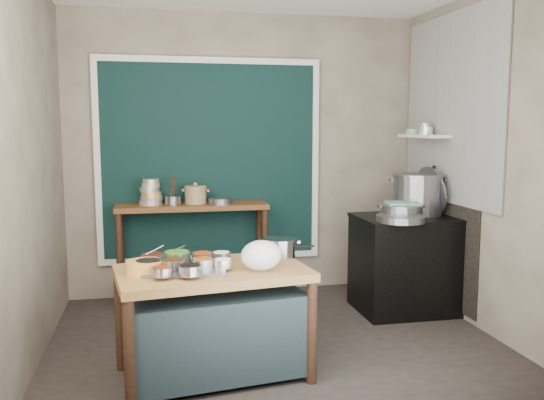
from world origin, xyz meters
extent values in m
cube|color=#2B2521|center=(0.00, 0.00, -0.01)|extent=(3.50, 3.00, 0.02)
cube|color=gray|center=(0.00, 1.51, 1.40)|extent=(3.50, 0.02, 2.80)
cube|color=gray|center=(-1.76, 0.00, 1.40)|extent=(0.02, 3.00, 2.80)
cube|color=gray|center=(1.76, 0.00, 1.40)|extent=(0.02, 3.00, 2.80)
cube|color=black|center=(-0.35, 1.47, 1.35)|extent=(2.10, 0.02, 1.90)
cube|color=#B2B2AA|center=(1.74, 0.55, 1.85)|extent=(0.02, 1.70, 1.70)
cube|color=black|center=(1.74, 0.65, 0.70)|extent=(0.01, 1.30, 1.30)
cube|color=beige|center=(1.63, 0.85, 1.60)|extent=(0.22, 0.70, 0.03)
cube|color=brown|center=(-0.54, -0.51, 0.38)|extent=(1.34, 0.88, 0.75)
cube|color=#553018|center=(-0.55, 1.28, 0.47)|extent=(1.45, 0.40, 0.95)
cube|color=black|center=(1.35, 0.55, 0.42)|extent=(0.90, 0.68, 0.85)
cube|color=black|center=(1.35, 0.55, 0.86)|extent=(0.92, 0.69, 0.03)
cube|color=gray|center=(-0.72, -0.52, 0.76)|extent=(0.57, 0.44, 0.02)
cylinder|color=gray|center=(-0.93, -0.38, 0.81)|extent=(0.16, 0.16, 0.07)
cylinder|color=gray|center=(-0.60, -0.39, 0.80)|extent=(0.15, 0.15, 0.06)
cylinder|color=gray|center=(-0.61, -0.56, 0.80)|extent=(0.15, 0.15, 0.06)
cylinder|color=gray|center=(-0.47, -0.38, 0.80)|extent=(0.13, 0.13, 0.06)
cylinder|color=gray|center=(-0.87, -0.71, 0.80)|extent=(0.13, 0.13, 0.06)
cylinder|color=gray|center=(-0.96, -0.56, 0.81)|extent=(0.17, 0.17, 0.07)
cylinder|color=gray|center=(-0.77, -0.38, 0.81)|extent=(0.19, 0.19, 0.07)
cylinder|color=gray|center=(-0.71, -0.73, 0.80)|extent=(0.15, 0.15, 0.06)
cylinder|color=silver|center=(-0.48, -0.58, 0.80)|extent=(0.12, 0.12, 0.06)
cylinder|color=gray|center=(-0.80, -0.57, 0.81)|extent=(0.16, 0.16, 0.07)
cylinder|color=#B58432|center=(-0.98, -0.56, 0.79)|extent=(0.28, 0.28, 0.09)
ellipsoid|color=white|center=(-0.23, -0.61, 0.85)|extent=(0.32, 0.30, 0.20)
ellipsoid|color=white|center=(-0.18, -0.46, 0.83)|extent=(0.24, 0.21, 0.17)
cylinder|color=tan|center=(-0.94, 1.29, 0.97)|extent=(0.22, 0.22, 0.04)
cylinder|color=gray|center=(-0.94, 1.29, 1.01)|extent=(0.21, 0.21, 0.04)
cylinder|color=gold|center=(-0.94, 1.29, 1.05)|extent=(0.19, 0.19, 0.04)
cylinder|color=gray|center=(-0.94, 1.29, 1.09)|extent=(0.18, 0.18, 0.04)
cylinder|color=tan|center=(-0.94, 1.29, 1.14)|extent=(0.17, 0.17, 0.04)
cylinder|color=gray|center=(-0.94, 1.29, 1.18)|extent=(0.16, 0.16, 0.04)
cylinder|color=gray|center=(-0.73, 1.22, 0.99)|extent=(0.18, 0.18, 0.09)
cylinder|color=gray|center=(-0.28, 1.21, 0.98)|extent=(0.25, 0.25, 0.06)
cylinder|color=gray|center=(1.62, 0.64, 1.10)|extent=(0.16, 0.47, 0.45)
cube|color=#509472|center=(1.24, 0.45, 1.02)|extent=(0.30, 0.24, 0.02)
cylinder|color=gray|center=(1.16, 0.29, 0.91)|extent=(0.48, 0.48, 0.06)
cylinder|color=silver|center=(1.63, 0.82, 1.63)|extent=(0.13, 0.13, 0.04)
cylinder|color=silver|center=(1.63, 0.82, 1.67)|extent=(0.13, 0.13, 0.04)
cylinder|color=gray|center=(1.63, 0.82, 1.70)|extent=(0.12, 0.12, 0.04)
cylinder|color=gray|center=(1.63, 1.08, 1.64)|extent=(0.16, 0.16, 0.05)
camera|label=1|loc=(-0.92, -4.25, 1.70)|focal=38.00mm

